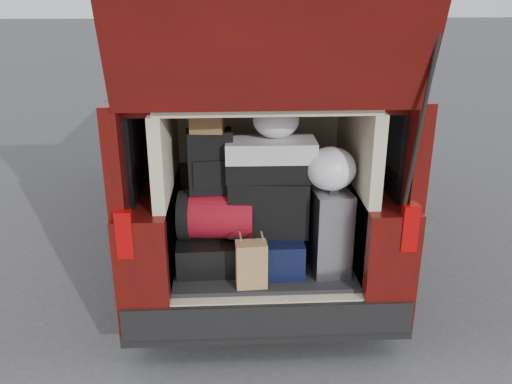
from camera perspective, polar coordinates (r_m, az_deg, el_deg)
ground at (r=4.07m, az=0.87°, el=-15.23°), size 80.00×80.00×0.00m
minivan at (r=5.35m, az=-0.41°, el=4.77°), size 1.90×5.35×2.77m
load_floor at (r=4.15m, az=0.64°, el=-9.92°), size 1.24×1.05×0.55m
black_hardshell at (r=3.88m, az=-5.34°, el=-5.92°), size 0.41×0.55×0.21m
navy_hardshell at (r=3.84m, az=1.26°, el=-5.84°), size 0.46×0.57×0.25m
silver_roller at (r=3.75m, az=7.58°, el=-3.86°), size 0.28×0.41×0.59m
kraft_bag at (r=3.55m, az=-0.49°, el=-7.62°), size 0.21×0.14×0.31m
red_duffel at (r=3.73m, az=-4.19°, el=-2.38°), size 0.53×0.37×0.33m
black_soft_case at (r=3.73m, az=1.37°, el=-1.32°), size 0.57×0.37×0.39m
backpack at (r=3.62m, az=-4.87°, el=3.23°), size 0.31×0.21×0.42m
twotone_duffel at (r=3.62m, az=1.53°, el=3.52°), size 0.60×0.32×0.27m
grocery_sack_lower at (r=3.52m, az=-5.20°, el=7.87°), size 0.23×0.19×0.19m
plastic_bag_center at (r=3.60m, az=2.12°, el=7.66°), size 0.36×0.34×0.25m
plastic_bag_right at (r=3.58m, az=7.87°, el=2.45°), size 0.38×0.37×0.29m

